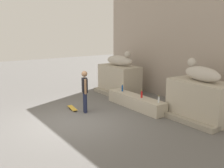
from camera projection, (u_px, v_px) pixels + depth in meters
ground_plane at (72, 122)px, 9.12m from camera, size 40.00×40.00×0.00m
facade_wall at (181, 37)px, 11.68m from camera, size 9.77×0.60×5.85m
pedestal_left at (119, 79)px, 13.15m from camera, size 2.25×1.19×1.44m
pedestal_right at (200, 100)px, 9.24m from camera, size 2.25×1.19×1.44m
statue_reclining_left at (120, 60)px, 12.92m from camera, size 1.68×0.87×0.78m
statue_reclining_right at (201, 73)px, 9.06m from camera, size 1.67×0.83×0.78m
ledge_block at (135, 102)px, 10.74m from camera, size 3.10×0.61×0.52m
skater at (85, 90)px, 10.03m from camera, size 0.51×0.32×1.67m
skateboard at (72, 108)px, 10.53m from camera, size 0.82×0.33×0.08m
bottle_clear at (159, 100)px, 9.67m from camera, size 0.07×0.07×0.27m
bottle_blue at (122, 88)px, 11.45m from camera, size 0.07×0.07×0.33m
bottle_red at (142, 95)px, 10.37m from camera, size 0.08×0.08×0.31m
stair_step at (142, 104)px, 10.98m from camera, size 7.15×0.50×0.18m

